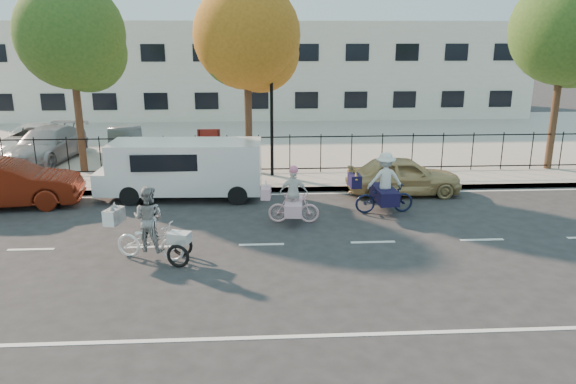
{
  "coord_description": "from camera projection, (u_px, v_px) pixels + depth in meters",
  "views": [
    {
      "loc": [
        -0.11,
        -13.96,
        5.51
      ],
      "look_at": [
        0.78,
        1.2,
        1.1
      ],
      "focal_mm": 35.0,
      "sensor_mm": 36.0,
      "label": 1
    }
  ],
  "objects": [
    {
      "name": "lot_car_c",
      "position": [
        126.0,
        144.0,
        23.92
      ],
      "size": [
        2.29,
        4.24,
        1.33
      ],
      "primitive_type": "imported",
      "rotation": [
        0.0,
        0.0,
        0.23
      ],
      "color": "#515559",
      "rests_on": "parking_lot"
    },
    {
      "name": "red_sedan",
      "position": [
        6.0,
        184.0,
        17.9
      ],
      "size": [
        4.8,
        2.22,
        1.53
      ],
      "primitive_type": "imported",
      "rotation": [
        0.0,
        0.0,
        1.7
      ],
      "color": "#5E180A",
      "rests_on": "ground"
    },
    {
      "name": "ground",
      "position": [
        261.0,
        245.0,
        14.92
      ],
      "size": [
        120.0,
        120.0,
        0.0
      ],
      "primitive_type": "plane",
      "color": "#333334"
    },
    {
      "name": "bull_bike",
      "position": [
        384.0,
        189.0,
        17.35
      ],
      "size": [
        2.06,
        1.42,
        1.91
      ],
      "rotation": [
        0.0,
        0.0,
        1.63
      ],
      "color": "black",
      "rests_on": "ground"
    },
    {
      "name": "sidewalk",
      "position": [
        259.0,
        182.0,
        20.75
      ],
      "size": [
        60.0,
        2.2,
        0.15
      ],
      "primitive_type": "cube",
      "color": "#A8A399",
      "rests_on": "ground"
    },
    {
      "name": "iron_fence",
      "position": [
        259.0,
        154.0,
        21.57
      ],
      "size": [
        58.0,
        0.06,
        1.5
      ],
      "primitive_type": null,
      "color": "black",
      "rests_on": "sidewalk"
    },
    {
      "name": "gold_sedan",
      "position": [
        403.0,
        176.0,
        19.33
      ],
      "size": [
        3.92,
        1.62,
        1.33
      ],
      "primitive_type": "imported",
      "rotation": [
        0.0,
        0.0,
        1.56
      ],
      "color": "tan",
      "rests_on": "ground"
    },
    {
      "name": "tree_mid",
      "position": [
        251.0,
        41.0,
        20.74
      ],
      "size": [
        3.98,
        3.98,
        7.29
      ],
      "color": "#442D1D",
      "rests_on": "ground"
    },
    {
      "name": "zebra_trike",
      "position": [
        150.0,
        231.0,
        13.82
      ],
      "size": [
        2.19,
        1.31,
        1.88
      ],
      "rotation": [
        0.0,
        0.0,
        1.27
      ],
      "color": "white",
      "rests_on": "ground"
    },
    {
      "name": "street_sign",
      "position": [
        209.0,
        143.0,
        20.94
      ],
      "size": [
        0.85,
        0.06,
        1.8
      ],
      "color": "black",
      "rests_on": "sidewalk"
    },
    {
      "name": "white_van",
      "position": [
        184.0,
        167.0,
        18.8
      ],
      "size": [
        5.5,
        2.04,
        1.93
      ],
      "rotation": [
        0.0,
        0.0,
        -0.04
      ],
      "color": "white",
      "rests_on": "ground"
    },
    {
      "name": "tree_west",
      "position": [
        75.0,
        40.0,
        20.7
      ],
      "size": [
        4.0,
        4.0,
        7.33
      ],
      "color": "#442D1D",
      "rests_on": "ground"
    },
    {
      "name": "road_markings",
      "position": [
        261.0,
        244.0,
        14.92
      ],
      "size": [
        60.0,
        9.52,
        0.01
      ],
      "primitive_type": null,
      "color": "silver",
      "rests_on": "ground"
    },
    {
      "name": "lot_car_b",
      "position": [
        34.0,
        141.0,
        24.55
      ],
      "size": [
        2.36,
        4.94,
        1.36
      ],
      "primitive_type": "imported",
      "rotation": [
        0.0,
        0.0,
        -0.02
      ],
      "color": "silver",
      "rests_on": "parking_lot"
    },
    {
      "name": "curb",
      "position": [
        260.0,
        190.0,
        19.74
      ],
      "size": [
        60.0,
        0.1,
        0.15
      ],
      "primitive_type": "cube",
      "color": "#A8A399",
      "rests_on": "ground"
    },
    {
      "name": "unicorn_bike",
      "position": [
        293.0,
        202.0,
        16.46
      ],
      "size": [
        1.74,
        1.22,
        1.74
      ],
      "rotation": [
        0.0,
        0.0,
        1.46
      ],
      "color": "#FFC2C8",
      "rests_on": "ground"
    },
    {
      "name": "lamppost",
      "position": [
        272.0,
        97.0,
        20.6
      ],
      "size": [
        0.36,
        0.36,
        4.33
      ],
      "color": "black",
      "rests_on": "sidewalk"
    },
    {
      "name": "pedestrian",
      "position": [
        157.0,
        162.0,
        19.82
      ],
      "size": [
        0.73,
        0.7,
        1.69
      ],
      "primitive_type": "imported",
      "rotation": [
        0.0,
        0.0,
        3.84
      ],
      "color": "black",
      "rests_on": "sidewalk"
    },
    {
      "name": "lot_car_a",
      "position": [
        47.0,
        145.0,
        23.52
      ],
      "size": [
        2.62,
        5.07,
        1.41
      ],
      "primitive_type": "imported",
      "rotation": [
        0.0,
        0.0,
        -0.14
      ],
      "color": "#95979C",
      "rests_on": "parking_lot"
    },
    {
      "name": "tree_east",
      "position": [
        568.0,
        35.0,
        21.16
      ],
      "size": [
        4.12,
        4.12,
        7.56
      ],
      "color": "#442D1D",
      "rests_on": "ground"
    },
    {
      "name": "parking_lot",
      "position": [
        258.0,
        138.0,
        29.28
      ],
      "size": [
        60.0,
        15.6,
        0.15
      ],
      "primitive_type": "cube",
      "color": "#A8A399",
      "rests_on": "ground"
    },
    {
      "name": "building",
      "position": [
        256.0,
        68.0,
        38.05
      ],
      "size": [
        34.0,
        10.0,
        6.0
      ],
      "primitive_type": "cube",
      "color": "silver",
      "rests_on": "ground"
    }
  ]
}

